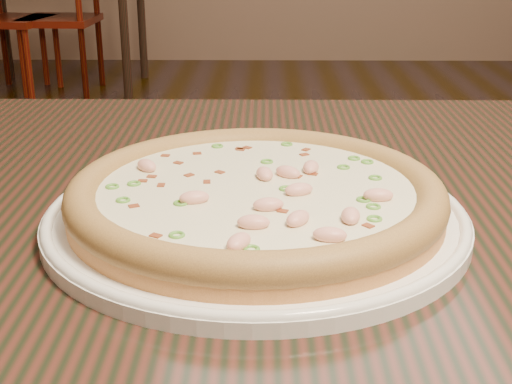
{
  "coord_description": "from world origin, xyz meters",
  "views": [
    {
      "loc": [
        -0.43,
        -0.85,
        0.99
      ],
      "look_at": [
        -0.44,
        -0.3,
        0.78
      ],
      "focal_mm": 50.0,
      "sensor_mm": 36.0,
      "label": 1
    }
  ],
  "objects_px": {
    "hero_table": "(381,298)",
    "pizza": "(256,195)",
    "chair_a": "(3,19)",
    "plate": "(256,215)",
    "chair_b": "(68,19)"
  },
  "relations": [
    {
      "from": "hero_table",
      "to": "pizza",
      "type": "height_order",
      "value": "pizza"
    },
    {
      "from": "hero_table",
      "to": "pizza",
      "type": "bearing_deg",
      "value": -157.22
    },
    {
      "from": "pizza",
      "to": "chair_a",
      "type": "height_order",
      "value": "chair_a"
    },
    {
      "from": "plate",
      "to": "chair_a",
      "type": "bearing_deg",
      "value": 112.53
    },
    {
      "from": "hero_table",
      "to": "chair_a",
      "type": "relative_size",
      "value": 1.26
    },
    {
      "from": "pizza",
      "to": "hero_table",
      "type": "bearing_deg",
      "value": 22.78
    },
    {
      "from": "chair_b",
      "to": "hero_table",
      "type": "bearing_deg",
      "value": -70.86
    },
    {
      "from": "hero_table",
      "to": "chair_a",
      "type": "height_order",
      "value": "chair_a"
    },
    {
      "from": "pizza",
      "to": "chair_a",
      "type": "bearing_deg",
      "value": 112.53
    },
    {
      "from": "pizza",
      "to": "chair_a",
      "type": "xyz_separation_m",
      "value": [
        -1.55,
        3.74,
        -0.34
      ]
    },
    {
      "from": "hero_table",
      "to": "chair_a",
      "type": "xyz_separation_m",
      "value": [
        -1.67,
        3.69,
        -0.21
      ]
    },
    {
      "from": "hero_table",
      "to": "plate",
      "type": "xyz_separation_m",
      "value": [
        -0.12,
        -0.05,
        0.11
      ]
    },
    {
      "from": "hero_table",
      "to": "chair_b",
      "type": "relative_size",
      "value": 1.26
    },
    {
      "from": "plate",
      "to": "chair_b",
      "type": "distance_m",
      "value": 3.94
    },
    {
      "from": "plate",
      "to": "chair_a",
      "type": "distance_m",
      "value": 4.06
    }
  ]
}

